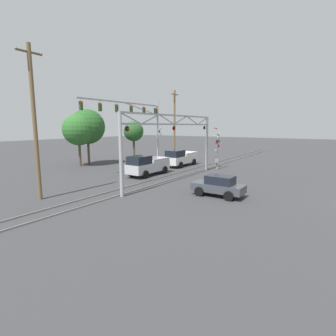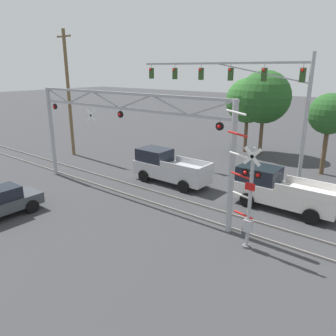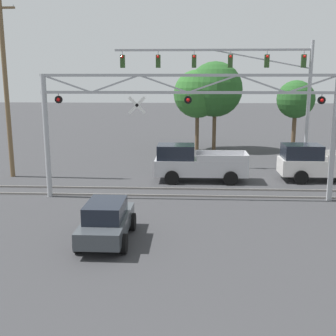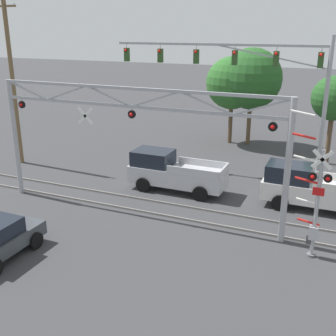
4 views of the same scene
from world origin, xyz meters
name	(u,v)px [view 1 (image 1 of 4)]	position (x,y,z in m)	size (l,w,h in m)	color
rail_track_near	(171,179)	(0.00, 16.32, 0.05)	(80.00, 0.08, 0.10)	gray
rail_track_far	(160,178)	(0.00, 17.75, 0.05)	(80.00, 0.08, 0.10)	gray
crossing_gantry	(174,136)	(-0.01, 16.03, 4.31)	(14.69, 0.29, 6.30)	#9EA0A5
crossing_signal_mast	(217,151)	(8.46, 15.21, 2.26)	(1.77, 0.35, 5.96)	#9EA0A5
traffic_signal_span	(140,118)	(4.26, 23.83, 6.17)	(13.07, 0.39, 8.50)	#9EA0A5
pickup_truck_lead	(147,165)	(0.48, 19.79, 1.09)	(5.50, 2.12, 2.22)	#B7B7BC
pickup_truck_following	(180,158)	(8.03, 20.23, 1.09)	(5.59, 2.12, 2.22)	silver
sedan_waiting	(219,186)	(-3.02, 10.08, 0.81)	(1.87, 3.89, 1.59)	#3D4247
utility_pole_left	(35,122)	(-11.05, 20.41, 5.50)	(1.80, 0.28, 10.71)	brown
utility_pole_right	(174,125)	(12.55, 24.01, 5.39)	(1.80, 0.28, 10.48)	brown
background_tree_beyond_span	(79,130)	(0.74, 31.18, 4.76)	(4.06, 4.06, 6.80)	brown
background_tree_far_left_verge	(87,127)	(2.21, 31.22, 5.14)	(4.63, 4.63, 7.47)	brown
background_tree_far_right_verge	(134,132)	(8.28, 28.43, 4.44)	(2.92, 2.92, 5.94)	brown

